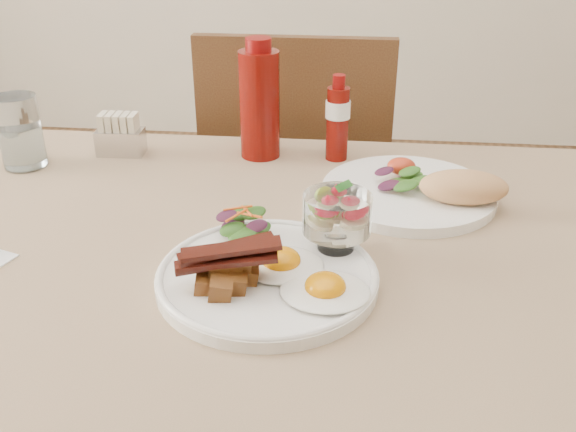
% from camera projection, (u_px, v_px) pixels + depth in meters
% --- Properties ---
extents(table, '(1.33, 0.88, 0.75)m').
position_uv_depth(table, '(257.00, 303.00, 0.93)').
color(table, brown).
rests_on(table, ground).
extents(chair_far, '(0.42, 0.42, 0.93)m').
position_uv_depth(chair_far, '(298.00, 194.00, 1.58)').
color(chair_far, brown).
rests_on(chair_far, ground).
extents(main_plate, '(0.28, 0.28, 0.02)m').
position_uv_depth(main_plate, '(267.00, 278.00, 0.81)').
color(main_plate, white).
rests_on(main_plate, table).
extents(fried_eggs, '(0.18, 0.16, 0.03)m').
position_uv_depth(fried_eggs, '(303.00, 275.00, 0.78)').
color(fried_eggs, white).
rests_on(fried_eggs, main_plate).
extents(bacon_potato_pile, '(0.13, 0.08, 0.06)m').
position_uv_depth(bacon_potato_pile, '(227.00, 268.00, 0.76)').
color(bacon_potato_pile, brown).
rests_on(bacon_potato_pile, main_plate).
extents(side_salad, '(0.08, 0.07, 0.04)m').
position_uv_depth(side_salad, '(244.00, 225.00, 0.88)').
color(side_salad, '#1A4712').
rests_on(side_salad, main_plate).
extents(fruit_cup, '(0.09, 0.09, 0.09)m').
position_uv_depth(fruit_cup, '(337.00, 214.00, 0.84)').
color(fruit_cup, white).
rests_on(fruit_cup, main_plate).
extents(second_plate, '(0.29, 0.28, 0.07)m').
position_uv_depth(second_plate, '(421.00, 190.00, 1.02)').
color(second_plate, white).
rests_on(second_plate, table).
extents(ketchup_bottle, '(0.09, 0.09, 0.22)m').
position_uv_depth(ketchup_bottle, '(260.00, 103.00, 1.15)').
color(ketchup_bottle, '#5D0905').
rests_on(ketchup_bottle, table).
extents(hot_sauce_bottle, '(0.06, 0.06, 0.16)m').
position_uv_depth(hot_sauce_bottle, '(338.00, 119.00, 1.15)').
color(hot_sauce_bottle, '#5D0905').
rests_on(hot_sauce_bottle, table).
extents(sugar_caddy, '(0.09, 0.05, 0.08)m').
position_uv_depth(sugar_caddy, '(120.00, 137.00, 1.19)').
color(sugar_caddy, silver).
rests_on(sugar_caddy, table).
extents(water_glass, '(0.07, 0.07, 0.13)m').
position_uv_depth(water_glass, '(21.00, 136.00, 1.13)').
color(water_glass, white).
rests_on(water_glass, table).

